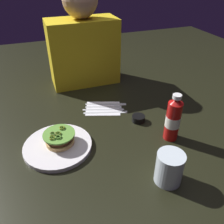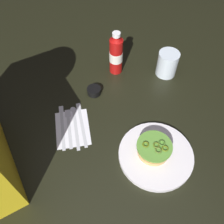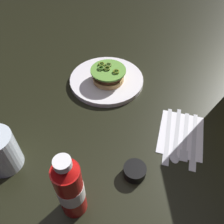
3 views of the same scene
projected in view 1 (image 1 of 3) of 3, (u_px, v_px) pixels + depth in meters
ground_plane at (102, 145)px, 0.91m from camera, size 3.00×3.00×0.00m
dinner_plate at (58, 146)px, 0.89m from camera, size 0.26×0.26×0.02m
burger_sandwich at (60, 138)px, 0.88m from camera, size 0.12×0.12×0.05m
ketchup_bottle at (173, 119)px, 0.90m from camera, size 0.06×0.06×0.20m
water_glass at (169, 168)px, 0.74m from camera, size 0.09×0.09×0.11m
condiment_cup at (138, 118)px, 1.04m from camera, size 0.06×0.06×0.03m
napkin at (103, 108)px, 1.13m from camera, size 0.20×0.17×0.00m
steak_knife at (108, 112)px, 1.10m from camera, size 0.21×0.07×0.00m
spoon_utensil at (109, 109)px, 1.12m from camera, size 0.20×0.08×0.00m
fork_utensil at (107, 106)px, 1.14m from camera, size 0.18×0.07×0.00m
butter_knife at (108, 104)px, 1.16m from camera, size 0.20×0.08×0.00m
diner_person at (83, 43)px, 1.26m from camera, size 0.37×0.19×0.54m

